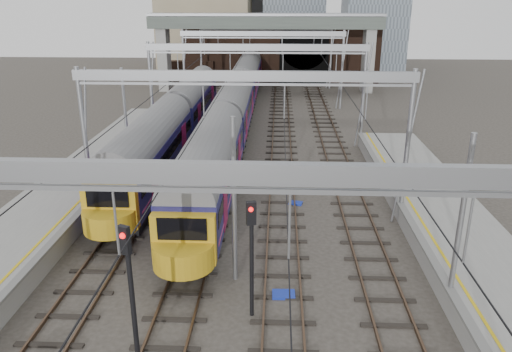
{
  "coord_description": "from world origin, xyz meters",
  "views": [
    {
      "loc": [
        1.71,
        -16.28,
        11.29
      ],
      "look_at": [
        0.6,
        8.13,
        2.4
      ],
      "focal_mm": 35.0,
      "sensor_mm": 36.0,
      "label": 1
    }
  ],
  "objects_px": {
    "train_second": "(175,122)",
    "signal_near_centre": "(251,245)",
    "signal_near_left": "(130,280)",
    "train_main": "(241,91)"
  },
  "relations": [
    {
      "from": "train_main",
      "to": "signal_near_centre",
      "type": "bearing_deg",
      "value": -85.06
    },
    {
      "from": "train_second",
      "to": "signal_near_left",
      "type": "height_order",
      "value": "signal_near_left"
    },
    {
      "from": "train_main",
      "to": "train_second",
      "type": "relative_size",
      "value": 2.02
    },
    {
      "from": "signal_near_left",
      "to": "signal_near_centre",
      "type": "bearing_deg",
      "value": 61.96
    },
    {
      "from": "train_main",
      "to": "signal_near_centre",
      "type": "distance_m",
      "value": 32.88
    },
    {
      "from": "train_main",
      "to": "signal_near_centre",
      "type": "height_order",
      "value": "signal_near_centre"
    },
    {
      "from": "train_second",
      "to": "signal_near_centre",
      "type": "xyz_separation_m",
      "value": [
        6.83,
        -20.21,
        0.58
      ]
    },
    {
      "from": "train_second",
      "to": "signal_near_centre",
      "type": "distance_m",
      "value": 21.34
    },
    {
      "from": "train_second",
      "to": "signal_near_left",
      "type": "relative_size",
      "value": 6.1
    },
    {
      "from": "train_main",
      "to": "signal_near_centre",
      "type": "xyz_separation_m",
      "value": [
        2.83,
        -32.75,
        0.55
      ]
    }
  ]
}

